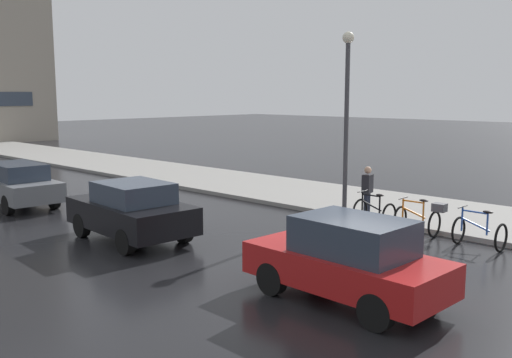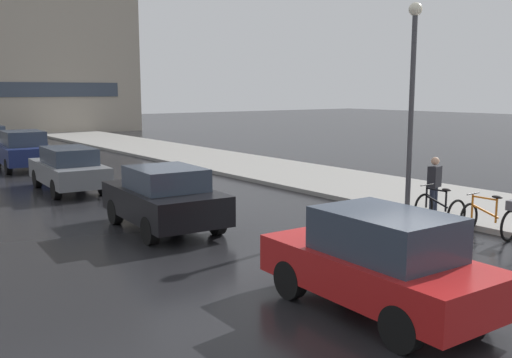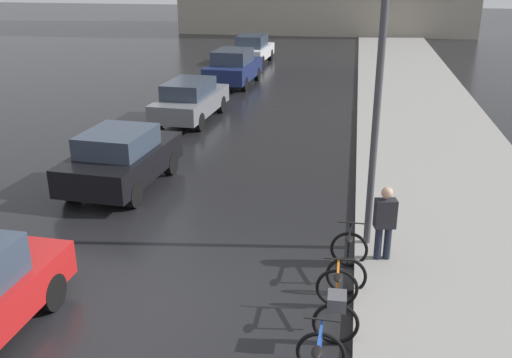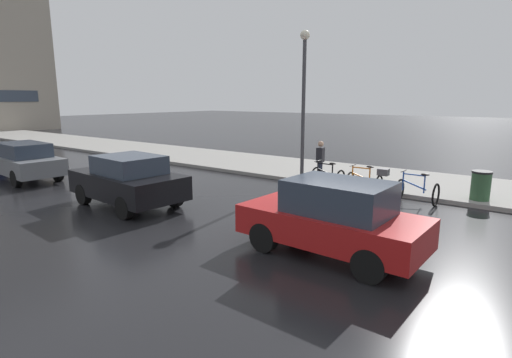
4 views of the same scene
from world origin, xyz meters
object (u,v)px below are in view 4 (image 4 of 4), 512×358
bicycle_nearest (417,191)px  pedestrian (320,159)px  car_grey (23,161)px  car_red (333,218)px  streetlamp (304,90)px  bicycle_third (328,177)px  car_black (128,180)px  trash_bin (481,188)px  bicycle_second (368,180)px

bicycle_nearest → pedestrian: 4.07m
car_grey → car_red: bearing=-89.0°
car_red → streetlamp: 7.94m
bicycle_nearest → bicycle_third: (0.34, 3.25, 0.00)m
bicycle_nearest → car_black: size_ratio=0.30×
car_grey → car_black: bearing=-89.3°
car_grey → pedestrian: 11.83m
bicycle_third → car_grey: car_grey is taller
car_red → trash_bin: car_red is taller
bicycle_nearest → trash_bin: 1.92m
bicycle_third → trash_bin: (0.75, -4.82, 0.12)m
car_black → streetlamp: (6.25, -2.40, 2.74)m
bicycle_second → car_grey: (-5.80, 12.07, 0.27)m
bicycle_third → car_grey: bearing=119.6°
car_black → pedestrian: pedestrian is taller
pedestrian → trash_bin: 5.50m
trash_bin → streetlamp: bearing=93.5°
bicycle_second → car_red: bearing=-165.8°
car_red → streetlamp: bearing=35.3°
bicycle_nearest → car_red: size_ratio=0.30×
pedestrian → trash_bin: bearing=-89.0°
bicycle_nearest → streetlamp: size_ratio=0.21×
bicycle_third → streetlamp: (0.37, 1.31, 3.13)m
bicycle_second → streetlamp: (0.52, 2.90, 3.03)m
bicycle_nearest → trash_bin: trash_bin is taller
bicycle_nearest → trash_bin: size_ratio=1.13×
trash_bin → car_red: bearing=164.3°
bicycle_nearest → car_red: car_red is taller
bicycle_second → car_black: car_black is taller
bicycle_third → car_red: size_ratio=0.28×
bicycle_second → car_grey: size_ratio=0.31×
bicycle_second → car_red: size_ratio=0.35×
bicycle_second → car_red: 5.75m
bicycle_third → pedestrian: pedestrian is taller
bicycle_third → pedestrian: size_ratio=0.67×
car_grey → streetlamp: size_ratio=0.77×
bicycle_nearest → car_grey: bearing=112.2°
car_black → bicycle_second: bearing=-42.8°
pedestrian → streetlamp: bearing=113.4°
bicycle_second → bicycle_third: size_ratio=1.24×
bicycle_nearest → car_red: bearing=177.4°
bicycle_nearest → bicycle_second: 1.67m
car_black → car_grey: bearing=90.7°
pedestrian → trash_bin: (0.10, -5.49, -0.39)m
bicycle_nearest → car_black: (-5.53, 6.95, 0.39)m
bicycle_nearest → car_black: car_black is taller
bicycle_second → car_red: car_red is taller
bicycle_third → car_red: bearing=-152.3°
pedestrian → car_grey: bearing=123.9°
bicycle_second → streetlamp: bearing=79.8°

